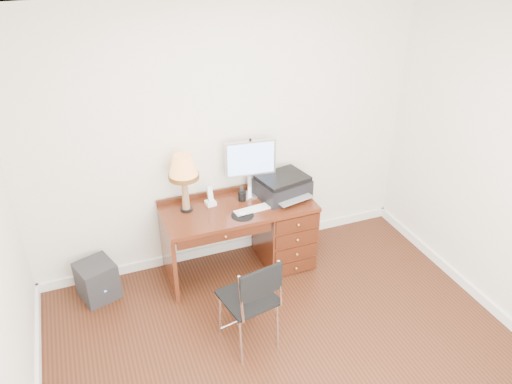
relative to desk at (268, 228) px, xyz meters
name	(u,v)px	position (x,y,z in m)	size (l,w,h in m)	color
ground	(296,365)	(-0.32, -1.40, -0.41)	(4.00, 4.00, 0.00)	black
room_shell	(267,311)	(-0.32, -0.77, -0.36)	(4.00, 4.00, 4.00)	silver
desk	(268,228)	(0.00, 0.00, 0.00)	(1.50, 0.67, 0.75)	#532111
monitor	(250,161)	(-0.12, 0.19, 0.71)	(0.51, 0.19, 0.59)	silver
keyboard	(253,209)	(-0.21, -0.12, 0.34)	(0.38, 0.11, 0.01)	white
mouse_pad	(243,214)	(-0.34, -0.18, 0.35)	(0.22, 0.22, 0.04)	black
printer	(283,186)	(0.17, 0.04, 0.44)	(0.56, 0.48, 0.22)	black
leg_lamp	(183,170)	(-0.81, 0.11, 0.77)	(0.29, 0.29, 0.59)	black
phone	(210,200)	(-0.57, 0.13, 0.40)	(0.10, 0.10, 0.20)	white
pen_cup	(242,196)	(-0.25, 0.10, 0.39)	(0.08, 0.08, 0.10)	black
chair	(251,296)	(-0.58, -1.05, 0.13)	(0.49, 0.49, 0.90)	black
equipment_box	(97,280)	(-1.75, 0.06, -0.22)	(0.33, 0.33, 0.38)	black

